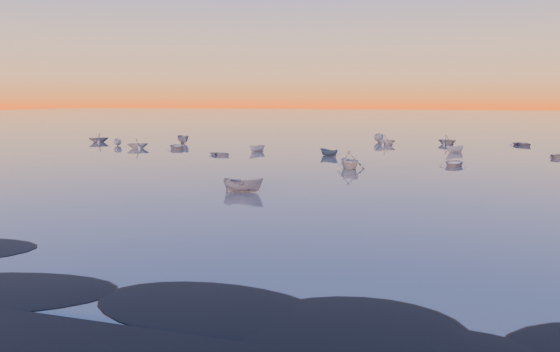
% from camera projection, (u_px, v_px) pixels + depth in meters
% --- Properties ---
extents(ground, '(600.00, 600.00, 0.00)m').
position_uv_depth(ground, '(398.00, 136.00, 116.21)').
color(ground, slate).
rests_on(ground, ground).
extents(mud_lobes, '(140.00, 6.00, 0.07)m').
position_uv_depth(mud_lobes, '(151.00, 305.00, 20.78)').
color(mud_lobes, black).
rests_on(mud_lobes, ground).
extents(moored_fleet, '(124.00, 58.00, 1.20)m').
position_uv_depth(moored_fleet, '(365.00, 159.00, 71.80)').
color(moored_fleet, silver).
rests_on(moored_fleet, ground).
extents(boat_near_center, '(1.71, 3.63, 1.23)m').
position_uv_depth(boat_near_center, '(243.00, 192.00, 46.16)').
color(boat_near_center, slate).
rests_on(boat_near_center, ground).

